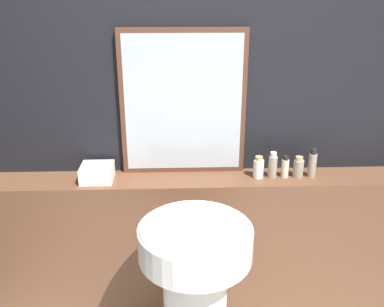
{
  "coord_description": "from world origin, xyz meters",
  "views": [
    {
      "loc": [
        -0.1,
        -0.75,
        1.9
      ],
      "look_at": [
        -0.02,
        1.19,
        1.12
      ],
      "focal_mm": 40.0,
      "sensor_mm": 36.0,
      "label": 1
    }
  ],
  "objects_px": {
    "lotion_bottle": "(285,167)",
    "body_wash_bottle": "(298,167)",
    "conditioner_bottle": "(273,166)",
    "hand_soap_bottle": "(312,164)",
    "mirror": "(183,104)",
    "shampoo_bottle": "(258,168)",
    "pedestal_sink": "(195,295)",
    "towel_stack": "(97,173)"
  },
  "relations": [
    {
      "from": "lotion_bottle",
      "to": "body_wash_bottle",
      "type": "height_order",
      "value": "lotion_bottle"
    },
    {
      "from": "conditioner_bottle",
      "to": "hand_soap_bottle",
      "type": "xyz_separation_m",
      "value": [
        0.21,
        0.0,
        0.01
      ]
    },
    {
      "from": "mirror",
      "to": "lotion_bottle",
      "type": "distance_m",
      "value": 0.64
    },
    {
      "from": "shampoo_bottle",
      "to": "hand_soap_bottle",
      "type": "height_order",
      "value": "hand_soap_bottle"
    },
    {
      "from": "conditioner_bottle",
      "to": "pedestal_sink",
      "type": "bearing_deg",
      "value": -131.34
    },
    {
      "from": "pedestal_sink",
      "to": "conditioner_bottle",
      "type": "bearing_deg",
      "value": 48.66
    },
    {
      "from": "pedestal_sink",
      "to": "towel_stack",
      "type": "bearing_deg",
      "value": 135.13
    },
    {
      "from": "shampoo_bottle",
      "to": "body_wash_bottle",
      "type": "relative_size",
      "value": 1.04
    },
    {
      "from": "towel_stack",
      "to": "hand_soap_bottle",
      "type": "distance_m",
      "value": 1.14
    },
    {
      "from": "pedestal_sink",
      "to": "mirror",
      "type": "distance_m",
      "value": 0.95
    },
    {
      "from": "pedestal_sink",
      "to": "conditioner_bottle",
      "type": "height_order",
      "value": "conditioner_bottle"
    },
    {
      "from": "pedestal_sink",
      "to": "shampoo_bottle",
      "type": "relative_size",
      "value": 7.83
    },
    {
      "from": "towel_stack",
      "to": "lotion_bottle",
      "type": "xyz_separation_m",
      "value": [
        0.99,
        0.0,
        0.01
      ]
    },
    {
      "from": "towel_stack",
      "to": "lotion_bottle",
      "type": "bearing_deg",
      "value": 0.0
    },
    {
      "from": "mirror",
      "to": "towel_stack",
      "type": "xyz_separation_m",
      "value": [
        -0.46,
        -0.1,
        -0.34
      ]
    },
    {
      "from": "mirror",
      "to": "lotion_bottle",
      "type": "height_order",
      "value": "mirror"
    },
    {
      "from": "mirror",
      "to": "conditioner_bottle",
      "type": "relative_size",
      "value": 5.34
    },
    {
      "from": "lotion_bottle",
      "to": "hand_soap_bottle",
      "type": "xyz_separation_m",
      "value": [
        0.14,
        0.0,
        0.02
      ]
    },
    {
      "from": "pedestal_sink",
      "to": "hand_soap_bottle",
      "type": "height_order",
      "value": "hand_soap_bottle"
    },
    {
      "from": "shampoo_bottle",
      "to": "body_wash_bottle",
      "type": "distance_m",
      "value": 0.21
    },
    {
      "from": "pedestal_sink",
      "to": "lotion_bottle",
      "type": "bearing_deg",
      "value": 44.53
    },
    {
      "from": "towel_stack",
      "to": "conditioner_bottle",
      "type": "distance_m",
      "value": 0.93
    },
    {
      "from": "pedestal_sink",
      "to": "conditioner_bottle",
      "type": "relative_size",
      "value": 6.56
    },
    {
      "from": "conditioner_bottle",
      "to": "hand_soap_bottle",
      "type": "distance_m",
      "value": 0.21
    },
    {
      "from": "towel_stack",
      "to": "shampoo_bottle",
      "type": "bearing_deg",
      "value": 0.0
    },
    {
      "from": "towel_stack",
      "to": "body_wash_bottle",
      "type": "height_order",
      "value": "body_wash_bottle"
    },
    {
      "from": "conditioner_bottle",
      "to": "body_wash_bottle",
      "type": "xyz_separation_m",
      "value": [
        0.14,
        0.0,
        -0.01
      ]
    },
    {
      "from": "shampoo_bottle",
      "to": "hand_soap_bottle",
      "type": "relative_size",
      "value": 0.76
    },
    {
      "from": "conditioner_bottle",
      "to": "body_wash_bottle",
      "type": "relative_size",
      "value": 1.24
    },
    {
      "from": "body_wash_bottle",
      "to": "conditioner_bottle",
      "type": "bearing_deg",
      "value": -180.0
    },
    {
      "from": "shampoo_bottle",
      "to": "conditioner_bottle",
      "type": "height_order",
      "value": "conditioner_bottle"
    },
    {
      "from": "mirror",
      "to": "hand_soap_bottle",
      "type": "xyz_separation_m",
      "value": [
        0.68,
        -0.1,
        -0.31
      ]
    },
    {
      "from": "lotion_bottle",
      "to": "body_wash_bottle",
      "type": "relative_size",
      "value": 1.05
    },
    {
      "from": "conditioner_bottle",
      "to": "towel_stack",
      "type": "bearing_deg",
      "value": 180.0
    },
    {
      "from": "hand_soap_bottle",
      "to": "mirror",
      "type": "bearing_deg",
      "value": 171.87
    },
    {
      "from": "pedestal_sink",
      "to": "body_wash_bottle",
      "type": "bearing_deg",
      "value": 40.71
    },
    {
      "from": "mirror",
      "to": "pedestal_sink",
      "type": "bearing_deg",
      "value": -86.34
    },
    {
      "from": "shampoo_bottle",
      "to": "hand_soap_bottle",
      "type": "xyz_separation_m",
      "value": [
        0.29,
        0.0,
        0.02
      ]
    },
    {
      "from": "pedestal_sink",
      "to": "towel_stack",
      "type": "height_order",
      "value": "towel_stack"
    },
    {
      "from": "body_wash_bottle",
      "to": "hand_soap_bottle",
      "type": "bearing_deg",
      "value": 0.0
    },
    {
      "from": "lotion_bottle",
      "to": "hand_soap_bottle",
      "type": "bearing_deg",
      "value": 0.0
    },
    {
      "from": "shampoo_bottle",
      "to": "conditioner_bottle",
      "type": "bearing_deg",
      "value": -0.0
    }
  ]
}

